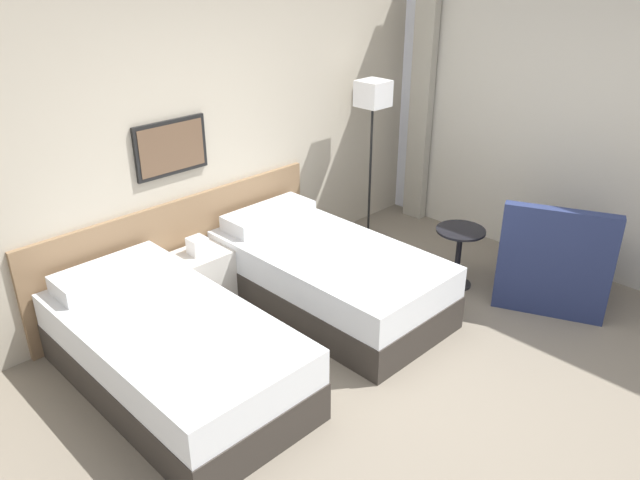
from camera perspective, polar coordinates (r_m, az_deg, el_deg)
name	(u,v)px	position (r m, az deg, el deg)	size (l,w,h in m)	color
ground_plane	(408,382)	(4.57, 8.08, -12.76)	(16.00, 16.00, 0.00)	slate
wall_headboard	(209,142)	(5.38, -10.10, 8.84)	(10.00, 0.10, 2.70)	#B7AD99
wall_window	(604,130)	(6.01, 24.54, 9.10)	(0.21, 4.66, 2.70)	white
bed_near_door	(172,351)	(4.46, -13.40, -9.88)	(1.05, 1.98, 0.67)	#332D28
bed_near_window	(327,276)	(5.25, 0.68, -3.28)	(1.05, 1.98, 0.67)	#332D28
nightstand	(201,279)	(5.35, -10.85, -3.48)	(0.51, 0.38, 0.64)	beige
floor_lamp	(373,105)	(6.13, 4.84, 12.20)	(0.27, 0.27, 1.64)	black
side_table	(459,247)	(5.64, 12.60, -0.59)	(0.43, 0.43, 0.55)	black
armchair	(552,267)	(5.68, 20.47, -2.36)	(1.01, 1.10, 0.94)	navy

